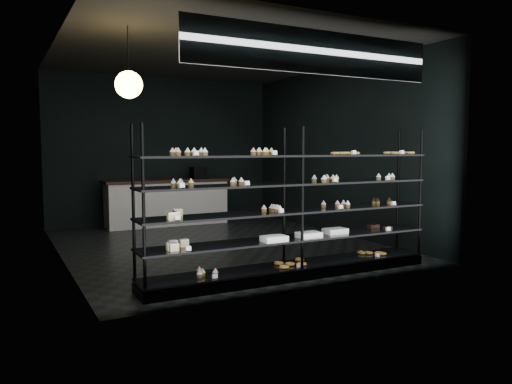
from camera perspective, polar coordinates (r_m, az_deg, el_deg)
room at (r=8.47m, az=-4.53°, el=4.70°), size 5.01×6.01×3.20m
display_shelf at (r=6.36m, az=4.04°, el=-4.18°), size 4.00×0.50×1.91m
signage at (r=5.99m, az=6.85°, el=15.61°), size 3.30×0.05×0.50m
pendant_lamp at (r=6.66m, az=-14.34°, el=11.81°), size 0.34×0.34×0.90m
service_counter at (r=10.85m, az=-10.08°, el=-1.09°), size 2.66×0.65×1.23m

